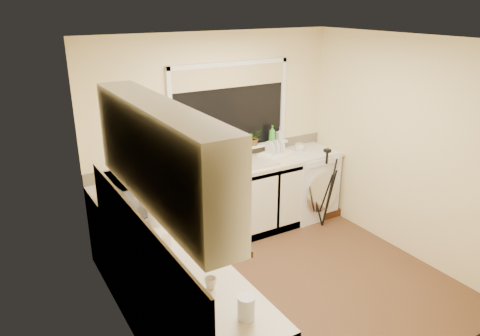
% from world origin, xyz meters
% --- Properties ---
extents(floor, '(3.20, 3.20, 0.00)m').
position_xyz_m(floor, '(0.00, 0.00, 0.00)').
color(floor, brown).
rests_on(floor, ground).
extents(ceiling, '(3.20, 3.20, 0.00)m').
position_xyz_m(ceiling, '(0.00, 0.00, 2.45)').
color(ceiling, white).
rests_on(ceiling, ground).
extents(wall_back, '(3.20, 0.00, 3.20)m').
position_xyz_m(wall_back, '(0.00, 1.50, 1.23)').
color(wall_back, beige).
rests_on(wall_back, ground).
extents(wall_front, '(3.20, 0.00, 3.20)m').
position_xyz_m(wall_front, '(0.00, -1.50, 1.23)').
color(wall_front, beige).
rests_on(wall_front, ground).
extents(wall_left, '(0.00, 3.00, 3.00)m').
position_xyz_m(wall_left, '(-1.60, 0.00, 1.23)').
color(wall_left, beige).
rests_on(wall_left, ground).
extents(wall_right, '(0.00, 3.00, 3.00)m').
position_xyz_m(wall_right, '(1.60, 0.00, 1.23)').
color(wall_right, beige).
rests_on(wall_right, ground).
extents(base_cabinet_back, '(2.55, 0.60, 0.86)m').
position_xyz_m(base_cabinet_back, '(-0.33, 1.20, 0.43)').
color(base_cabinet_back, silver).
rests_on(base_cabinet_back, floor).
extents(base_cabinet_left, '(0.54, 2.40, 0.86)m').
position_xyz_m(base_cabinet_left, '(-1.30, -0.30, 0.43)').
color(base_cabinet_left, silver).
rests_on(base_cabinet_left, floor).
extents(worktop_back, '(3.20, 0.60, 0.04)m').
position_xyz_m(worktop_back, '(0.00, 1.20, 0.88)').
color(worktop_back, beige).
rests_on(worktop_back, base_cabinet_back).
extents(worktop_left, '(0.60, 2.40, 0.04)m').
position_xyz_m(worktop_left, '(-1.30, -0.30, 0.88)').
color(worktop_left, beige).
rests_on(worktop_left, base_cabinet_left).
extents(upper_cabinet, '(0.28, 1.90, 0.70)m').
position_xyz_m(upper_cabinet, '(-1.44, -0.45, 1.80)').
color(upper_cabinet, silver).
rests_on(upper_cabinet, wall_left).
extents(splashback_left, '(0.02, 2.40, 0.45)m').
position_xyz_m(splashback_left, '(-1.59, -0.30, 1.12)').
color(splashback_left, beige).
rests_on(splashback_left, wall_left).
extents(splashback_back, '(3.20, 0.02, 0.14)m').
position_xyz_m(splashback_back, '(0.00, 1.49, 0.97)').
color(splashback_back, beige).
rests_on(splashback_back, wall_back).
extents(window_glass, '(1.50, 0.02, 1.00)m').
position_xyz_m(window_glass, '(0.20, 1.49, 1.55)').
color(window_glass, black).
rests_on(window_glass, wall_back).
extents(window_blind, '(1.50, 0.02, 0.25)m').
position_xyz_m(window_blind, '(0.20, 1.46, 1.92)').
color(window_blind, tan).
rests_on(window_blind, wall_back).
extents(windowsill, '(1.60, 0.14, 0.03)m').
position_xyz_m(windowsill, '(0.20, 1.43, 1.04)').
color(windowsill, white).
rests_on(windowsill, wall_back).
extents(sink, '(0.82, 0.46, 0.03)m').
position_xyz_m(sink, '(0.20, 1.20, 0.91)').
color(sink, tan).
rests_on(sink, worktop_back).
extents(faucet, '(0.03, 0.03, 0.24)m').
position_xyz_m(faucet, '(0.20, 1.38, 1.02)').
color(faucet, silver).
rests_on(faucet, worktop_back).
extents(washing_machine, '(0.66, 0.64, 0.92)m').
position_xyz_m(washing_machine, '(1.22, 1.21, 0.46)').
color(washing_machine, silver).
rests_on(washing_machine, floor).
extents(laptop, '(0.31, 0.31, 0.21)m').
position_xyz_m(laptop, '(-0.36, 1.13, 0.96)').
color(laptop, '#98989F').
rests_on(laptop, worktop_back).
extents(kettle, '(0.18, 0.18, 0.23)m').
position_xyz_m(kettle, '(-1.22, 0.29, 1.02)').
color(kettle, white).
rests_on(kettle, worktop_left).
extents(dish_rack, '(0.46, 0.40, 0.06)m').
position_xyz_m(dish_rack, '(0.73, 1.24, 0.93)').
color(dish_rack, white).
rests_on(dish_rack, worktop_back).
extents(tripod, '(0.63, 0.63, 1.05)m').
position_xyz_m(tripod, '(1.19, 0.81, 0.53)').
color(tripod, black).
rests_on(tripod, floor).
extents(glass_jug, '(0.11, 0.11, 0.16)m').
position_xyz_m(glass_jug, '(-1.22, -1.23, 0.98)').
color(glass_jug, silver).
rests_on(glass_jug, worktop_left).
extents(steel_jar, '(0.08, 0.08, 0.11)m').
position_xyz_m(steel_jar, '(-1.32, -0.16, 0.95)').
color(steel_jar, silver).
rests_on(steel_jar, worktop_left).
extents(microwave, '(0.43, 0.60, 0.32)m').
position_xyz_m(microwave, '(-1.31, 0.70, 1.06)').
color(microwave, white).
rests_on(microwave, worktop_left).
extents(plant_a, '(0.14, 0.12, 0.23)m').
position_xyz_m(plant_a, '(-0.41, 1.40, 1.16)').
color(plant_a, '#999999').
rests_on(plant_a, windowsill).
extents(plant_b, '(0.14, 0.12, 0.23)m').
position_xyz_m(plant_b, '(-0.07, 1.41, 1.16)').
color(plant_b, '#999999').
rests_on(plant_b, windowsill).
extents(plant_c, '(0.15, 0.15, 0.27)m').
position_xyz_m(plant_c, '(0.18, 1.40, 1.19)').
color(plant_c, '#999999').
rests_on(plant_c, windowsill).
extents(plant_d, '(0.21, 0.19, 0.20)m').
position_xyz_m(plant_d, '(0.51, 1.41, 1.15)').
color(plant_d, '#999999').
rests_on(plant_d, windowsill).
extents(soap_bottle_green, '(0.10, 0.11, 0.22)m').
position_xyz_m(soap_bottle_green, '(0.77, 1.39, 1.16)').
color(soap_bottle_green, green).
rests_on(soap_bottle_green, windowsill).
extents(soap_bottle_clear, '(0.08, 0.08, 0.17)m').
position_xyz_m(soap_bottle_clear, '(0.90, 1.41, 1.14)').
color(soap_bottle_clear, '#999999').
rests_on(soap_bottle_clear, windowsill).
extents(cup_back, '(0.16, 0.16, 0.11)m').
position_xyz_m(cup_back, '(1.13, 1.27, 0.95)').
color(cup_back, silver).
rests_on(cup_back, worktop_back).
extents(cup_left, '(0.09, 0.09, 0.08)m').
position_xyz_m(cup_left, '(-1.27, -0.83, 0.94)').
color(cup_left, beige).
rests_on(cup_left, worktop_left).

